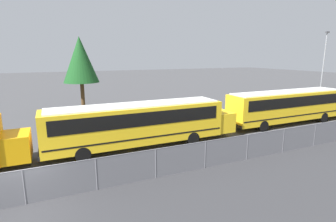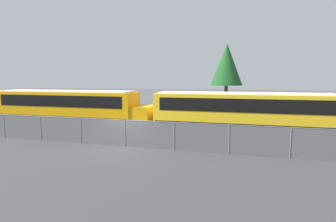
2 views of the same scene
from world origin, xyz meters
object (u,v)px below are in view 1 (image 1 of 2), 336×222
(school_bus_5, at_px, (289,104))
(school_bus_4, at_px, (141,122))
(tree_2, at_px, (80,60))
(light_pole, at_px, (323,64))

(school_bus_5, bearing_deg, school_bus_4, -178.15)
(tree_2, bearing_deg, school_bus_4, -81.51)
(light_pole, xyz_separation_m, tree_2, (-31.47, 7.23, 0.72))
(tree_2, bearing_deg, light_pole, -12.93)
(school_bus_4, xyz_separation_m, school_bus_5, (14.94, 0.48, 0.00))
(school_bus_5, height_order, tree_2, tree_2)
(school_bus_5, distance_m, light_pole, 16.35)
(school_bus_4, distance_m, light_pole, 30.41)
(school_bus_5, distance_m, tree_2, 22.78)
(school_bus_4, distance_m, school_bus_5, 14.94)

